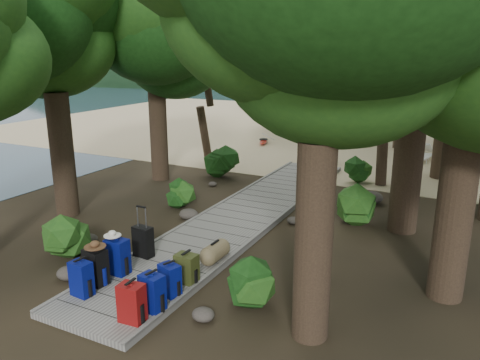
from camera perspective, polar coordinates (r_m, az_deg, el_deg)
The scene contains 47 objects.
ground at distance 11.69m, azimuth -1.63°, elevation -6.02°, with size 120.00×120.00×0.00m, color #322719.
sand_beach at distance 26.43m, azimuth 15.17°, elevation 5.67°, with size 40.00×22.00×0.02m, color tan.
water_bay at distance 50.95m, azimuth -20.55°, elevation 9.75°, with size 50.00×60.00×0.02m, color #253E4D.
distant_hill at distance 73.30m, azimuth -11.58°, elevation 11.88°, with size 32.00×16.00×12.00m, color black.
boardwalk at distance 12.50m, azimuth 0.55°, elevation -4.26°, with size 2.00×12.00×0.12m, color gray.
backpack_left_a at distance 8.81m, azimuth -18.79°, elevation -11.11°, with size 0.37×0.26×0.70m, color #060D70, non-canonical shape.
backpack_left_b at distance 9.11m, azimuth -17.19°, elevation -9.86°, with size 0.41×0.29×0.75m, color black, non-canonical shape.
backpack_left_c at distance 9.39m, azimuth -14.72°, elevation -8.80°, with size 0.42×0.30×0.77m, color #060D70, non-canonical shape.
backpack_right_a at distance 7.82m, azimuth -13.07°, elevation -14.17°, with size 0.39×0.28×0.71m, color maroon, non-canonical shape.
backpack_right_b at distance 8.04m, azimuth -10.65°, elevation -13.14°, with size 0.39×0.28×0.71m, color #060D70, non-canonical shape.
backpack_right_c at distance 8.48m, azimuth -8.56°, elevation -11.74°, with size 0.37×0.26×0.63m, color #060D70, non-canonical shape.
backpack_right_d at distance 8.86m, azimuth -6.54°, elevation -10.47°, with size 0.40×0.29×0.61m, color #3A4118, non-canonical shape.
duffel_right_khaki at distance 9.71m, azimuth -3.06°, elevation -8.73°, with size 0.38×0.56×0.38m, color #766446, non-canonical shape.
suitcase_on_boardwalk at distance 10.04m, azimuth -11.73°, elevation -7.36°, with size 0.42×0.23×0.65m, color black, non-canonical shape.
lone_suitcase_on_sand at distance 18.58m, azimuth 10.68°, elevation 3.01°, with size 0.42×0.24×0.66m, color black, non-canonical shape.
hat_brown at distance 8.89m, azimuth -17.29°, elevation -7.44°, with size 0.39×0.39×0.12m, color #51351E, non-canonical shape.
hat_white at distance 9.25m, azimuth -15.31°, elevation -6.26°, with size 0.33×0.33×0.11m, color silver, non-canonical shape.
kayak at distance 22.26m, azimuth 2.89°, elevation 4.84°, with size 0.65×2.95×0.30m, color #A61A0E.
sun_lounger at distance 20.08m, azimuth 21.27°, elevation 3.09°, with size 0.62×1.93×0.62m, color silver, non-canonical shape.
tree_right_a at distance 6.49m, azimuth 9.89°, elevation 13.09°, with size 4.85×4.85×8.09m, color black, non-canonical shape.
tree_right_b at distance 8.44m, azimuth 26.90°, elevation 14.79°, with size 4.95×4.95×8.85m, color black, non-canonical shape.
tree_right_c at distance 11.55m, azimuth 21.30°, elevation 17.71°, with size 5.70×5.70×9.87m, color black, non-canonical shape.
tree_right_e at distance 17.19m, azimuth 24.95°, elevation 16.04°, with size 5.40×5.40×9.72m, color black, non-canonical shape.
tree_left_b at distance 12.88m, azimuth -22.00°, elevation 14.48°, with size 4.78×4.78×8.60m, color black, non-canonical shape.
tree_left_c at distance 15.85m, azimuth -10.35°, elevation 15.01°, with size 4.85×4.85×8.43m, color black, non-canonical shape.
tree_back_a at distance 25.43m, azimuth 13.05°, elevation 14.68°, with size 4.72×4.72×8.17m, color black, non-canonical shape.
tree_back_b at distance 26.16m, azimuth 19.30°, elevation 15.52°, with size 5.22×5.22×9.32m, color black, non-canonical shape.
tree_back_c at distance 24.52m, azimuth 26.10°, elevation 14.44°, with size 4.97×4.97×8.95m, color black, non-canonical shape.
tree_back_d at distance 26.76m, azimuth 4.03°, elevation 13.82°, with size 4.21×4.21×7.01m, color black, non-canonical shape.
palm_right_a at distance 15.77m, azimuth 18.68°, elevation 14.06°, with size 4.81×4.81×8.21m, color #143F11, non-canonical shape.
palm_right_b at distance 20.37m, azimuth 25.81°, elevation 14.92°, with size 4.76×4.76×9.20m, color #143F11, non-canonical shape.
palm_right_c at distance 22.11m, azimuth 20.00°, elevation 12.65°, with size 4.43×4.43×7.05m, color #143F11, non-canonical shape.
palm_left_a at distance 18.06m, azimuth -4.75°, elevation 12.57°, with size 4.24×4.24×6.75m, color #143F11, non-canonical shape.
rock_left_a at distance 9.82m, azimuth -20.21°, elevation -10.61°, with size 0.46×0.42×0.25m, color #4C473F, non-canonical shape.
rock_left_b at distance 11.40m, azimuth -17.84°, elevation -6.82°, with size 0.38×0.34×0.21m, color #4C473F, non-canonical shape.
rock_left_c at distance 12.39m, azimuth -6.28°, elevation -4.16°, with size 0.51×0.45×0.28m, color #4C473F, non-canonical shape.
rock_left_d at distance 15.32m, azimuth -3.35°, elevation -0.48°, with size 0.27×0.24×0.15m, color #4C473F, non-canonical shape.
rock_right_a at distance 8.02m, azimuth -4.51°, elevation -16.03°, with size 0.39×0.35×0.21m, color #4C473F, non-canonical shape.
rock_right_b at distance 9.24m, azimuth 9.34°, elevation -11.57°, with size 0.42×0.38×0.23m, color #4C473F, non-canonical shape.
rock_right_c at distance 12.09m, azimuth 6.51°, elevation -4.92°, with size 0.33×0.30×0.18m, color #4C473F, non-canonical shape.
rock_right_d at distance 14.10m, azimuth 15.77°, elevation -2.05°, with size 0.64×0.58×0.35m, color #4C473F, non-canonical shape.
shrub_left_a at distance 10.54m, azimuth -19.99°, elevation -6.70°, with size 1.06×1.06×0.95m, color #1F4E17, non-canonical shape.
shrub_left_b at distance 13.19m, azimuth -7.31°, elevation -1.94°, with size 0.80×0.80×0.72m, color #1F4E17, non-canonical shape.
shrub_left_c at distance 16.31m, azimuth -2.35°, elevation 2.39°, with size 1.30×1.30×1.17m, color #1F4E17, non-canonical shape.
shrub_right_a at distance 8.33m, azimuth 1.27°, elevation -11.96°, with size 1.00×1.00×0.90m, color #1F4E17, non-canonical shape.
shrub_right_b at distance 12.17m, azimuth 14.04°, elevation -2.95°, with size 1.19×1.19×1.07m, color #1F4E17, non-canonical shape.
shrub_right_c at distance 16.16m, azimuth 14.53°, elevation 1.06°, with size 0.87×0.87×0.79m, color #1F4E17, non-canonical shape.
Camera 1 is at (5.19, -9.55, 4.30)m, focal length 35.00 mm.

